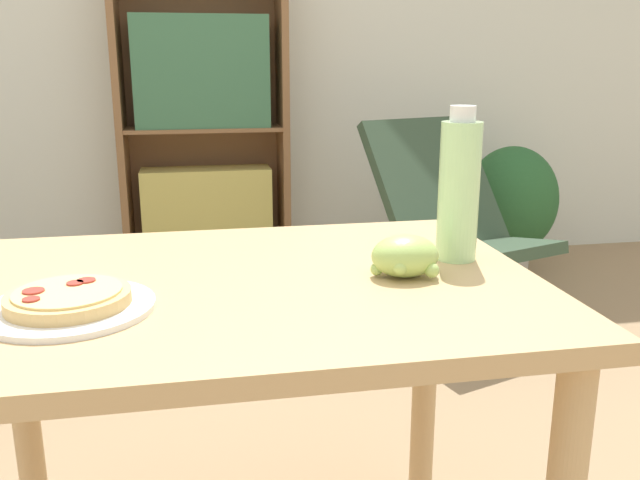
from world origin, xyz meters
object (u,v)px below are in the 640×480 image
Objects in this scene: grape_bunch at (405,257)px; bookshelf at (204,142)px; pizza_on_plate at (69,302)px; lounge_chair_far at (456,261)px; potted_plant_floor at (511,205)px; drink_bottle at (459,189)px.

bookshelf is (-0.30, 2.48, -0.08)m from grape_bunch.
pizza_on_plate is 2.12× the size of grape_bunch.
bookshelf reaches higher than lounge_chair_far.
pizza_on_plate is at bearing -129.71° from potted_plant_floor.
drink_bottle is 2.45m from potted_plant_floor.
lounge_chair_far is at bearing 64.36° from grape_bunch.
pizza_on_plate is 2.14m from lounge_chair_far.
bookshelf reaches higher than potted_plant_floor.
grape_bunch is 2.57m from potted_plant_floor.
drink_bottle reaches higher than grape_bunch.
bookshelf is 2.26× the size of potted_plant_floor.
potted_plant_floor is (1.17, 2.09, -0.52)m from drink_bottle.
potted_plant_floor is (1.87, 2.25, -0.39)m from pizza_on_plate.
bookshelf is at bearing 83.99° from pizza_on_plate.
drink_bottle is at bearing 12.71° from pizza_on_plate.
bookshelf is at bearing 169.15° from potted_plant_floor.
drink_bottle is 0.33× the size of lounge_chair_far.
lounge_chair_far is (1.31, 1.62, -0.49)m from pizza_on_plate.
drink_bottle reaches higher than lounge_chair_far.
lounge_chair_far is 1.46m from bookshelf.
grape_bunch is 0.18× the size of potted_plant_floor.
pizza_on_plate is 0.38× the size of potted_plant_floor.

